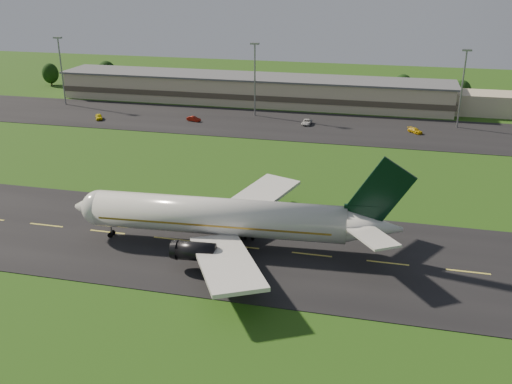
% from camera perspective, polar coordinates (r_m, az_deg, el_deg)
% --- Properties ---
extents(ground, '(360.00, 360.00, 0.00)m').
position_cam_1_polar(ground, '(94.69, -14.62, -3.94)').
color(ground, '#244411').
rests_on(ground, ground).
extents(taxiway, '(220.00, 30.00, 0.10)m').
position_cam_1_polar(taxiway, '(94.67, -14.62, -3.91)').
color(taxiway, black).
rests_on(taxiway, ground).
extents(apron, '(260.00, 30.00, 0.10)m').
position_cam_1_polar(apron, '(157.81, -2.58, 7.06)').
color(apron, black).
rests_on(apron, ground).
extents(airliner, '(51.30, 42.09, 15.57)m').
position_cam_1_polar(airliner, '(85.70, -3.18, -2.57)').
color(airliner, silver).
rests_on(airliner, ground).
extents(terminal, '(145.00, 16.00, 8.40)m').
position_cam_1_polar(terminal, '(178.28, 1.57, 10.08)').
color(terminal, '#BEB191').
rests_on(terminal, ground).
extents(light_mast_west, '(2.40, 1.20, 20.35)m').
position_cam_1_polar(light_mast_west, '(184.82, -18.95, 12.12)').
color(light_mast_west, gray).
rests_on(light_mast_west, ground).
extents(light_mast_centre, '(2.40, 1.20, 20.35)m').
position_cam_1_polar(light_mast_centre, '(161.46, -0.12, 12.03)').
color(light_mast_centre, gray).
rests_on(light_mast_centre, ground).
extents(light_mast_east, '(2.40, 1.20, 20.35)m').
position_cam_1_polar(light_mast_east, '(158.04, 20.01, 10.54)').
color(light_mast_east, gray).
rests_on(light_mast_east, ground).
extents(tree_line, '(195.70, 8.16, 9.70)m').
position_cam_1_polar(tree_line, '(184.58, 12.01, 10.28)').
color(tree_line, black).
rests_on(tree_line, ground).
extents(service_vehicle_a, '(3.72, 4.57, 1.47)m').
position_cam_1_polar(service_vehicle_a, '(165.42, -15.45, 7.27)').
color(service_vehicle_a, yellow).
rests_on(service_vehicle_a, apron).
extents(service_vehicle_b, '(4.18, 2.32, 1.30)m').
position_cam_1_polar(service_vehicle_b, '(158.44, -6.25, 7.28)').
color(service_vehicle_b, maroon).
rests_on(service_vehicle_b, apron).
extents(service_vehicle_c, '(2.43, 4.93, 1.35)m').
position_cam_1_polar(service_vehicle_c, '(154.82, 5.10, 6.99)').
color(service_vehicle_c, silver).
rests_on(service_vehicle_c, apron).
extents(service_vehicle_d, '(4.25, 4.30, 1.25)m').
position_cam_1_polar(service_vehicle_d, '(151.66, 15.63, 5.94)').
color(service_vehicle_d, gold).
rests_on(service_vehicle_d, apron).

